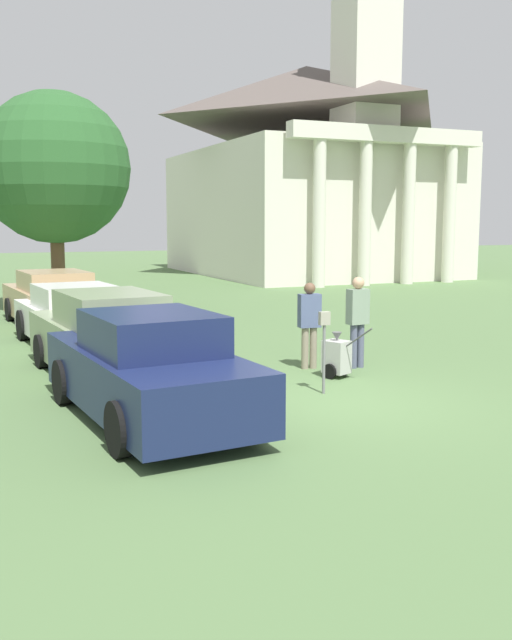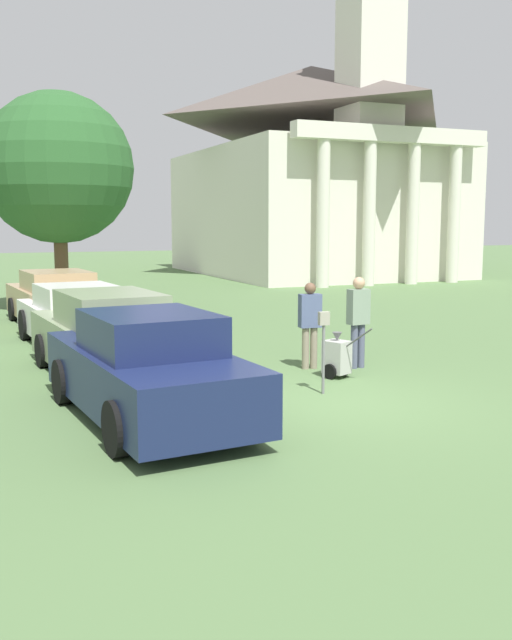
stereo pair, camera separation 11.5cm
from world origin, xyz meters
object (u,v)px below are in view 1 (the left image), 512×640
(parked_car_tan, at_px, (54,301))
(church, at_px, (309,166))
(parked_car_sage, at_px, (108,340))
(equipment_cart, at_px, (337,357))
(parking_meter, at_px, (324,337))
(person_supervisor, at_px, (358,316))
(parked_car_white, at_px, (75,318))
(parked_car_navy, at_px, (149,370))
(person_worker, at_px, (309,320))

(parked_car_tan, distance_m, church, 22.48)
(parked_car_sage, relative_size, parked_car_tan, 0.98)
(parked_car_sage, height_order, equipment_cart, parked_car_sage)
(parking_meter, height_order, person_supervisor, person_supervisor)
(parked_car_white, height_order, person_supervisor, person_supervisor)
(parked_car_navy, bearing_deg, parking_meter, 2.14)
(parked_car_sage, relative_size, parking_meter, 3.86)
(parked_car_white, height_order, parked_car_tan, parked_car_tan)
(parked_car_sage, distance_m, person_worker, 3.85)
(parked_car_sage, distance_m, parked_car_white, 3.73)
(parked_car_navy, bearing_deg, person_worker, 26.23)
(parked_car_navy, xyz_separation_m, parked_car_sage, (0.00, 2.89, 0.00))
(parking_meter, bearing_deg, church, 63.21)
(church, bearing_deg, equipment_cart, -116.19)
(parked_car_tan, height_order, person_worker, person_worker)
(person_supervisor, xyz_separation_m, church, (11.00, 23.37, 4.85))
(parked_car_navy, bearing_deg, parked_car_sage, 84.86)
(parking_meter, bearing_deg, parked_car_sage, 140.89)
(parking_meter, distance_m, church, 28.43)
(church, bearing_deg, parked_car_navy, -121.72)
(equipment_cart, height_order, church, church)
(parking_meter, height_order, equipment_cart, parking_meter)
(equipment_cart, bearing_deg, person_worker, 72.58)
(equipment_cart, bearing_deg, parking_meter, -152.79)
(parked_car_navy, relative_size, person_worker, 2.87)
(parked_car_white, xyz_separation_m, parked_car_tan, (-0.00, 3.52, 0.04))
(parked_car_white, bearing_deg, equipment_cart, -58.33)
(parked_car_white, bearing_deg, person_worker, -53.71)
(person_worker, bearing_deg, parked_car_white, -41.47)
(parked_car_navy, distance_m, church, 30.29)
(equipment_cart, xyz_separation_m, church, (11.80, 23.98, 5.49))
(person_supervisor, bearing_deg, church, -121.27)
(parked_car_tan, bearing_deg, person_worker, -69.25)
(parked_car_navy, distance_m, parked_car_sage, 2.89)
(parked_car_navy, xyz_separation_m, parked_car_tan, (0.00, 10.14, -0.02))
(parked_car_sage, distance_m, equipment_cart, 4.18)
(parked_car_sage, xyz_separation_m, person_worker, (3.80, -0.58, 0.22))
(person_supervisor, bearing_deg, parked_car_sage, -16.64)
(parked_car_white, relative_size, parking_meter, 3.53)
(parked_car_navy, xyz_separation_m, person_worker, (3.80, 2.31, 0.23))
(person_worker, bearing_deg, equipment_cart, 103.43)
(parked_car_white, height_order, church, church)
(person_worker, bearing_deg, church, -110.16)
(parking_meter, distance_m, person_supervisor, 2.30)
(parked_car_sage, relative_size, equipment_cart, 5.33)
(parked_car_sage, relative_size, person_worker, 3.16)
(person_supervisor, bearing_deg, parked_car_white, -50.51)
(parked_car_white, bearing_deg, parked_car_sage, -95.13)
(parked_car_sage, relative_size, person_supervisor, 2.97)
(parking_meter, bearing_deg, parked_car_tan, 107.49)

